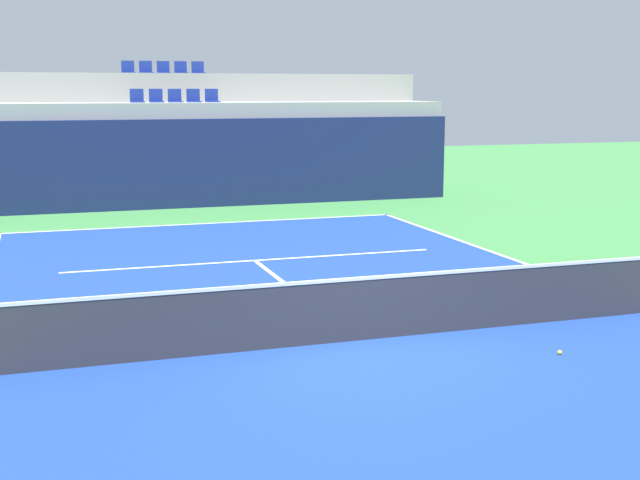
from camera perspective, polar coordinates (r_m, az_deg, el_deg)
ground_plane at (r=12.97m, az=2.59°, el=-6.70°), size 80.00×80.00×0.00m
court_surface at (r=12.97m, az=2.59°, el=-6.68°), size 11.00×24.00×0.01m
baseline_far at (r=24.25m, az=-7.53°, el=1.09°), size 11.00×0.10×0.00m
service_line_far at (r=18.91m, az=-4.34°, el=-1.36°), size 8.26×0.10×0.00m
centre_service_line at (r=15.89m, az=-1.53°, el=-3.52°), size 0.10×6.40×0.00m
back_wall at (r=27.54m, az=-8.99°, el=5.02°), size 18.00×0.30×2.80m
stands_tier_lower at (r=28.85m, az=-9.45°, el=5.72°), size 18.00×2.40×3.29m
stands_tier_upper at (r=31.19m, az=-10.17°, el=6.89°), size 18.00×2.40×4.26m
seating_row_lower at (r=28.87m, az=-9.58°, el=9.24°), size 2.89×0.44×0.44m
seating_row_upper at (r=31.25m, az=-10.33°, el=11.03°), size 2.89×0.44×0.44m
tennis_net at (r=12.83m, az=2.61°, el=-4.53°), size 11.08×0.08×1.07m
tennis_ball_0 at (r=12.73m, az=15.61°, el=-7.19°), size 0.07×0.07×0.07m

